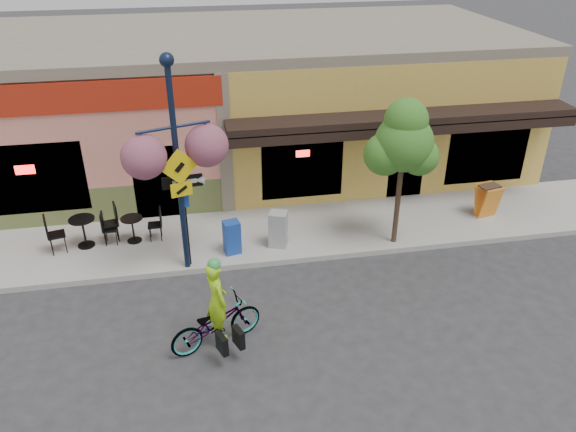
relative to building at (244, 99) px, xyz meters
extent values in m
plane|color=#2D2D30|center=(0.00, -7.50, -2.25)|extent=(90.00, 90.00, 0.00)
cube|color=#9E9B93|center=(0.00, -5.50, -2.17)|extent=(24.00, 3.00, 0.15)
cube|color=#A8A59E|center=(0.00, -6.95, -2.17)|extent=(24.00, 0.12, 0.15)
imported|color=#972F0D|center=(-1.75, -9.64, -1.73)|extent=(2.10, 1.37, 1.04)
imported|color=#9FDC17|center=(-1.70, -9.64, -1.39)|extent=(0.61, 0.73, 1.72)
camera|label=1|loc=(-1.94, -18.73, 5.67)|focal=35.00mm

